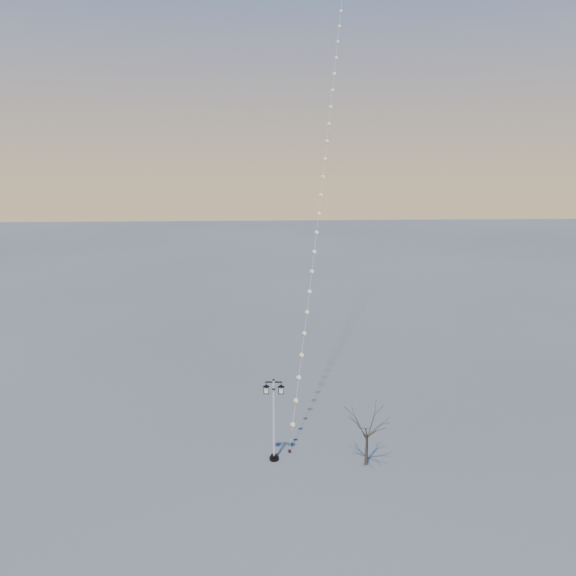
{
  "coord_description": "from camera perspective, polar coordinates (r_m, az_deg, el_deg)",
  "views": [
    {
      "loc": [
        -0.42,
        -30.5,
        18.98
      ],
      "look_at": [
        1.6,
        5.91,
        10.37
      ],
      "focal_mm": 32.97,
      "sensor_mm": 36.0,
      "label": 1
    }
  ],
  "objects": [
    {
      "name": "ground",
      "position": [
        35.93,
        -2.14,
        -18.61
      ],
      "size": [
        300.0,
        300.0,
        0.0
      ],
      "primitive_type": "plane",
      "color": "#515252",
      "rests_on": "ground"
    },
    {
      "name": "bare_tree",
      "position": [
        35.09,
        8.57,
        -14.51
      ],
      "size": [
        2.34,
        2.34,
        3.89
      ],
      "rotation": [
        0.0,
        0.0,
        0.05
      ],
      "color": "#41382A",
      "rests_on": "ground"
    },
    {
      "name": "street_lamp",
      "position": [
        35.01,
        -1.54,
        -13.6
      ],
      "size": [
        1.44,
        0.63,
        5.69
      ],
      "rotation": [
        0.0,
        0.0,
        -0.07
      ],
      "color": "black",
      "rests_on": "ground"
    },
    {
      "name": "kite_train",
      "position": [
        48.19,
        4.16,
        16.75
      ],
      "size": [
        8.83,
        31.92,
        44.02
      ],
      "rotation": [
        0.0,
        0.0,
        -0.16
      ],
      "color": "black",
      "rests_on": "ground"
    }
  ]
}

